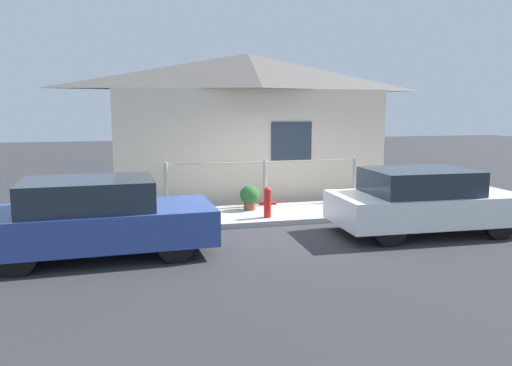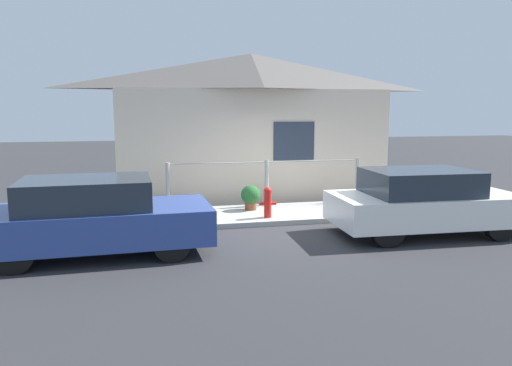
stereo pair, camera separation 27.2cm
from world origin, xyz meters
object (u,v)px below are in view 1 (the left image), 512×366
at_px(car_left, 96,218).
at_px(fire_hydrant, 267,201).
at_px(car_right, 423,201).
at_px(potted_plant_by_fence, 104,203).
at_px(potted_plant_near_hydrant, 250,196).

relative_size(car_left, fire_hydrant, 5.71).
bearing_deg(fire_hydrant, car_right, -31.72).
relative_size(car_right, potted_plant_by_fence, 6.08).
height_order(car_left, potted_plant_near_hydrant, car_left).
bearing_deg(car_left, car_right, -1.66).
relative_size(fire_hydrant, potted_plant_by_fence, 1.10).
height_order(potted_plant_near_hydrant, potted_plant_by_fence, potted_plant_by_fence).
height_order(fire_hydrant, potted_plant_near_hydrant, fire_hydrant).
xyz_separation_m(car_right, potted_plant_by_fence, (-6.20, 2.54, -0.21)).
distance_m(car_right, potted_plant_by_fence, 6.70).
distance_m(potted_plant_near_hydrant, potted_plant_by_fence, 3.27).
height_order(fire_hydrant, potted_plant_by_fence, fire_hydrant).
height_order(car_left, fire_hydrant, car_left).
bearing_deg(potted_plant_by_fence, potted_plant_near_hydrant, 1.21).
xyz_separation_m(car_left, potted_plant_by_fence, (0.02, 2.54, -0.22)).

